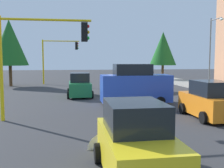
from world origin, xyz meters
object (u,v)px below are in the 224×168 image
car_green (80,86)px  street_lamp_curbside (212,46)px  traffic_signal_far_right (58,53)px  car_yellow (136,144)px  traffic_signal_near_right (39,47)px  car_silver (142,82)px  delivery_van_blue (135,85)px  tree_roadside_far (163,49)px  car_orange (209,101)px  tree_opposite_side (9,43)px

car_green → street_lamp_curbside: bearing=96.9°
traffic_signal_far_right → car_yellow: size_ratio=1.52×
traffic_signal_near_right → car_green: traffic_signal_near_right is taller
street_lamp_curbside → car_green: size_ratio=1.92×
traffic_signal_far_right → car_silver: traffic_signal_far_right is taller
street_lamp_curbside → car_green: bearing=-83.1°
delivery_van_blue → car_silver: delivery_van_blue is taller
tree_roadside_far → car_green: size_ratio=1.97×
traffic_signal_near_right → car_silver: bearing=143.0°
traffic_signal_far_right → car_silver: (8.81, 8.48, -3.03)m
traffic_signal_near_right → street_lamp_curbside: 17.68m
tree_roadside_far → car_orange: 26.09m
street_lamp_curbside → tree_roadside_far: (-14.39, 0.30, 0.36)m
car_yellow → traffic_signal_far_right: bearing=-173.2°
tree_opposite_side → car_orange: bearing=36.6°
tree_opposite_side → car_silver: 15.93m
traffic_signal_far_right → street_lamp_curbside: (10.39, 14.88, 0.42)m
traffic_signal_far_right → car_orange: (21.01, 8.78, -3.03)m
delivery_van_blue → tree_opposite_side: bearing=-141.0°
tree_roadside_far → traffic_signal_far_right: bearing=-75.2°
street_lamp_curbside → car_green: street_lamp_curbside is taller
traffic_signal_far_right → delivery_van_blue: traffic_signal_far_right is taller
tree_opposite_side → delivery_van_blue: size_ratio=1.59×
street_lamp_curbside → car_silver: (-1.58, -6.39, -3.45)m
delivery_van_blue → car_orange: 5.74m
car_silver → car_orange: bearing=1.4°
traffic_signal_far_right → traffic_signal_near_right: traffic_signal_far_right is taller
delivery_van_blue → traffic_signal_near_right: bearing=-56.1°
traffic_signal_far_right → tree_roadside_far: size_ratio=0.77×
tree_roadside_far → car_orange: tree_roadside_far is taller
car_silver → car_green: bearing=-63.4°
traffic_signal_far_right → tree_roadside_far: bearing=104.8°
car_yellow → traffic_signal_near_right: bearing=-156.1°
car_silver → car_yellow: size_ratio=1.14×
traffic_signal_near_right → delivery_van_blue: traffic_signal_near_right is taller
tree_roadside_far → street_lamp_curbside: bearing=-1.2°
car_orange → car_yellow: same height
traffic_signal_far_right → traffic_signal_near_right: size_ratio=1.06×
street_lamp_curbside → car_yellow: (16.84, -11.61, -3.45)m
delivery_van_blue → street_lamp_curbside: bearing=122.3°
tree_opposite_side → car_green: size_ratio=2.09×
traffic_signal_near_right → tree_opposite_side: size_ratio=0.68×
street_lamp_curbside → tree_opposite_side: bearing=-112.6°
tree_opposite_side → car_silver: tree_opposite_side is taller
car_silver → car_green: 6.91m
traffic_signal_near_right → traffic_signal_far_right: bearing=-179.8°
traffic_signal_near_right → car_yellow: traffic_signal_near_right is taller
traffic_signal_far_right → tree_roadside_far: 15.71m
street_lamp_curbside → car_orange: (10.62, -6.09, -3.45)m
traffic_signal_far_right → tree_roadside_far: tree_roadside_far is taller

